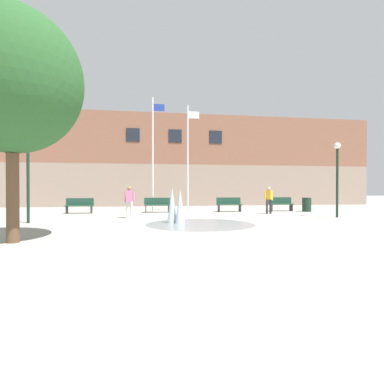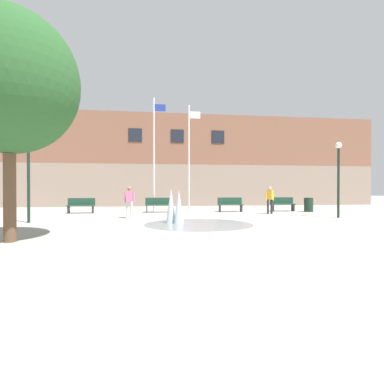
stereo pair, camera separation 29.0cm
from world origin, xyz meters
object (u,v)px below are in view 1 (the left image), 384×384
(flagpole_left, at_px, (153,151))
(lamp_post_right_lane, at_px, (337,168))
(park_bench_under_right_flagpole, at_px, (281,204))
(adult_near_bench, at_px, (129,200))
(trash_can, at_px, (307,205))
(flagpole_right, at_px, (188,155))
(lamp_post_left_lane, at_px, (28,162))
(park_bench_center, at_px, (229,204))
(adult_in_red, at_px, (269,198))
(park_bench_far_left, at_px, (79,205))
(park_bench_under_left_flagpole, at_px, (157,205))
(street_tree_foreground, at_px, (12,81))

(flagpole_left, height_order, lamp_post_right_lane, flagpole_left)
(park_bench_under_right_flagpole, xyz_separation_m, adult_near_bench, (-9.60, -3.50, 0.45))
(trash_can, bearing_deg, flagpole_right, 169.34)
(adult_near_bench, xyz_separation_m, lamp_post_left_lane, (-4.16, -1.45, 1.65))
(lamp_post_left_lane, height_order, trash_can, lamp_post_left_lane)
(park_bench_center, bearing_deg, adult_in_red, -45.72)
(adult_in_red, distance_m, flagpole_left, 7.76)
(park_bench_far_left, relative_size, park_bench_under_right_flagpole, 1.00)
(flagpole_left, xyz_separation_m, lamp_post_left_lane, (-5.43, -5.66, -1.31))
(park_bench_under_left_flagpole, height_order, lamp_post_right_lane, lamp_post_right_lane)
(adult_in_red, xyz_separation_m, adult_near_bench, (-7.95, -1.57, 0.00))
(trash_can, bearing_deg, lamp_post_right_lane, -98.14)
(flagpole_right, relative_size, street_tree_foreground, 1.09)
(park_bench_far_left, bearing_deg, park_bench_under_left_flagpole, 0.85)
(park_bench_under_right_flagpole, height_order, flagpole_right, flagpole_right)
(park_bench_far_left, xyz_separation_m, flagpole_right, (6.66, 0.65, 3.22))
(park_bench_center, bearing_deg, park_bench_far_left, 179.56)
(park_bench_center, distance_m, adult_near_bench, 7.03)
(park_bench_under_left_flagpole, bearing_deg, street_tree_foreground, -113.05)
(park_bench_far_left, distance_m, lamp_post_right_lane, 14.53)
(park_bench_far_left, xyz_separation_m, park_bench_center, (9.20, -0.07, 0.00))
(park_bench_under_right_flagpole, height_order, lamp_post_right_lane, lamp_post_right_lane)
(park_bench_under_left_flagpole, height_order, flagpole_left, flagpole_left)
(park_bench_far_left, bearing_deg, trash_can, -3.07)
(adult_in_red, bearing_deg, park_bench_under_left_flagpole, 32.10)
(park_bench_center, xyz_separation_m, park_bench_under_right_flagpole, (3.51, 0.01, 0.00))
(park_bench_center, bearing_deg, street_tree_foreground, -131.90)
(lamp_post_left_lane, bearing_deg, trash_can, 15.60)
(park_bench_under_right_flagpole, height_order, street_tree_foreground, street_tree_foreground)
(park_bench_under_right_flagpole, bearing_deg, lamp_post_right_lane, -79.10)
(flagpole_right, bearing_deg, park_bench_under_right_flagpole, -6.73)
(park_bench_under_right_flagpole, relative_size, trash_can, 1.78)
(park_bench_center, bearing_deg, adult_near_bench, -150.18)
(flagpole_right, bearing_deg, adult_in_red, -30.89)
(adult_near_bench, distance_m, lamp_post_left_lane, 4.70)
(park_bench_under_right_flagpole, height_order, adult_in_red, adult_in_red)
(park_bench_far_left, bearing_deg, lamp_post_left_lane, -101.69)
(park_bench_far_left, xyz_separation_m, park_bench_under_right_flagpole, (12.72, -0.06, 0.00))
(park_bench_center, xyz_separation_m, adult_in_red, (1.87, -1.91, 0.45))
(adult_near_bench, xyz_separation_m, street_tree_foreground, (-2.75, -6.36, 3.44))
(park_bench_far_left, bearing_deg, flagpole_right, 5.61)
(lamp_post_right_lane, xyz_separation_m, street_tree_foreground, (-13.24, -5.24, 1.87))
(flagpole_right, bearing_deg, park_bench_under_left_flagpole, -164.00)
(lamp_post_left_lane, distance_m, trash_can, 15.93)
(flagpole_left, relative_size, lamp_post_left_lane, 1.84)
(park_bench_under_right_flagpole, distance_m, lamp_post_left_lane, 14.77)
(park_bench_under_right_flagpole, relative_size, flagpole_right, 0.23)
(adult_near_bench, distance_m, trash_can, 11.41)
(park_bench_under_left_flagpole, xyz_separation_m, adult_near_bench, (-1.50, -3.63, 0.45))
(flagpole_right, xyz_separation_m, lamp_post_right_lane, (6.95, -5.33, -1.19))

